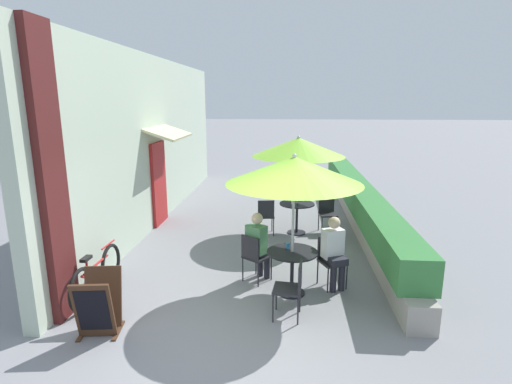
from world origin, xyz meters
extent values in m
plane|color=gray|center=(0.00, 0.00, 0.00)|extent=(120.00, 120.00, 0.00)
cube|color=#B2C1AD|center=(-2.55, 5.76, 2.10)|extent=(0.24, 11.52, 4.20)
cube|color=#4C1919|center=(-2.37, 0.60, 2.10)|extent=(0.12, 0.56, 4.20)
cube|color=maroon|center=(-2.39, 5.18, 1.05)|extent=(0.08, 0.96, 2.10)
cube|color=beige|center=(-2.08, 5.18, 2.35)|extent=(0.78, 1.80, 0.30)
cube|color=gray|center=(2.75, 5.66, 0.23)|extent=(0.44, 10.52, 0.45)
cube|color=#387A3D|center=(2.75, 5.66, 0.73)|extent=(0.60, 9.99, 0.56)
cylinder|color=black|center=(0.99, 1.54, 0.01)|extent=(0.44, 0.44, 0.02)
cylinder|color=black|center=(0.99, 1.54, 0.37)|extent=(0.06, 0.06, 0.72)
cylinder|color=black|center=(0.99, 1.54, 0.73)|extent=(0.83, 0.83, 0.02)
cylinder|color=#B7B7BC|center=(0.99, 1.54, 1.12)|extent=(0.04, 0.04, 2.25)
cone|color=#8CD138|center=(0.99, 1.54, 2.08)|extent=(2.15, 2.15, 0.43)
sphere|color=#B7B7BC|center=(0.99, 1.54, 2.31)|extent=(0.07, 0.07, 0.07)
cube|color=#232328|center=(1.68, 1.85, 0.45)|extent=(0.53, 0.53, 0.04)
cube|color=#232328|center=(1.61, 2.02, 0.66)|extent=(0.36, 0.18, 0.42)
cylinder|color=#232328|center=(1.59, 1.61, 0.23)|extent=(0.02, 0.02, 0.45)
cylinder|color=#232328|center=(1.92, 1.76, 0.23)|extent=(0.02, 0.02, 0.45)
cylinder|color=#232328|center=(1.44, 1.94, 0.23)|extent=(0.02, 0.02, 0.45)
cylinder|color=#232328|center=(1.77, 2.09, 0.23)|extent=(0.02, 0.02, 0.45)
cylinder|color=#23232D|center=(1.68, 1.65, 0.24)|extent=(0.11, 0.11, 0.47)
cylinder|color=#23232D|center=(1.83, 1.72, 0.24)|extent=(0.11, 0.11, 0.47)
cube|color=#23232D|center=(1.72, 1.77, 0.53)|extent=(0.42, 0.45, 0.12)
cube|color=white|center=(1.67, 1.87, 0.78)|extent=(0.40, 0.34, 0.50)
sphere|color=beige|center=(1.68, 1.85, 1.15)|extent=(0.20, 0.20, 0.20)
cube|color=#232328|center=(0.38, 1.99, 0.45)|extent=(0.56, 0.56, 0.04)
cube|color=#232328|center=(0.27, 1.84, 0.66)|extent=(0.32, 0.25, 0.42)
cylinder|color=#232328|center=(0.63, 2.03, 0.23)|extent=(0.02, 0.02, 0.45)
cylinder|color=#232328|center=(0.34, 2.24, 0.23)|extent=(0.02, 0.02, 0.45)
cylinder|color=#232328|center=(0.42, 1.74, 0.23)|extent=(0.02, 0.02, 0.45)
cylinder|color=#232328|center=(0.13, 1.95, 0.23)|extent=(0.02, 0.02, 0.45)
cylinder|color=#23232D|center=(0.55, 2.09, 0.24)|extent=(0.11, 0.11, 0.47)
cylinder|color=#23232D|center=(0.42, 2.18, 0.24)|extent=(0.11, 0.11, 0.47)
cube|color=#23232D|center=(0.43, 2.06, 0.53)|extent=(0.45, 0.47, 0.12)
cube|color=#4C8456|center=(0.37, 1.97, 0.78)|extent=(0.40, 0.38, 0.50)
sphere|color=beige|center=(0.38, 1.99, 1.15)|extent=(0.20, 0.20, 0.20)
cube|color=#232328|center=(0.91, 0.79, 0.45)|extent=(0.44, 0.44, 0.04)
cube|color=#232328|center=(1.09, 0.77, 0.66)|extent=(0.07, 0.38, 0.42)
cylinder|color=#232328|center=(0.75, 0.99, 0.23)|extent=(0.02, 0.02, 0.45)
cylinder|color=#232328|center=(0.71, 0.63, 0.23)|extent=(0.02, 0.02, 0.45)
cylinder|color=#232328|center=(1.11, 0.95, 0.23)|extent=(0.02, 0.02, 0.45)
cylinder|color=#232328|center=(1.07, 0.59, 0.23)|extent=(0.02, 0.02, 0.45)
cylinder|color=teal|center=(0.92, 1.69, 0.79)|extent=(0.07, 0.07, 0.09)
cylinder|color=black|center=(1.13, 4.63, 0.01)|extent=(0.44, 0.44, 0.02)
cylinder|color=black|center=(1.13, 4.63, 0.37)|extent=(0.06, 0.06, 0.72)
cylinder|color=black|center=(1.13, 4.63, 0.73)|extent=(0.83, 0.83, 0.02)
cylinder|color=#B7B7BC|center=(1.13, 4.63, 1.12)|extent=(0.04, 0.04, 2.25)
cone|color=#8CD138|center=(1.13, 4.63, 2.08)|extent=(2.15, 2.15, 0.43)
sphere|color=#B7B7BC|center=(1.13, 4.63, 2.31)|extent=(0.07, 0.07, 0.07)
cube|color=#232328|center=(1.88, 4.74, 0.45)|extent=(0.45, 0.45, 0.04)
cube|color=#232328|center=(1.85, 4.92, 0.66)|extent=(0.38, 0.08, 0.42)
cylinder|color=#232328|center=(1.73, 4.53, 0.23)|extent=(0.02, 0.02, 0.45)
cylinder|color=#232328|center=(2.08, 4.59, 0.23)|extent=(0.02, 0.02, 0.45)
cylinder|color=#232328|center=(1.67, 4.89, 0.23)|extent=(0.02, 0.02, 0.45)
cylinder|color=#232328|center=(2.03, 4.94, 0.23)|extent=(0.02, 0.02, 0.45)
cube|color=#232328|center=(0.38, 4.52, 0.45)|extent=(0.45, 0.45, 0.04)
cube|color=#232328|center=(0.41, 4.34, 0.66)|extent=(0.38, 0.08, 0.42)
cylinder|color=#232328|center=(0.53, 4.72, 0.23)|extent=(0.02, 0.02, 0.45)
cylinder|color=#232328|center=(0.18, 4.67, 0.23)|extent=(0.02, 0.02, 0.45)
cylinder|color=#232328|center=(0.59, 4.37, 0.23)|extent=(0.02, 0.02, 0.45)
cylinder|color=#232328|center=(0.23, 4.32, 0.23)|extent=(0.02, 0.02, 0.45)
cylinder|color=white|center=(1.03, 4.57, 0.79)|extent=(0.07, 0.07, 0.09)
torus|color=black|center=(-2.19, 1.76, 0.34)|extent=(0.07, 0.68, 0.68)
torus|color=black|center=(-2.21, 0.74, 0.34)|extent=(0.07, 0.68, 0.68)
cylinder|color=#B21E1E|center=(-2.20, 1.25, 0.53)|extent=(0.05, 0.79, 0.04)
cylinder|color=#B21E1E|center=(-2.20, 1.08, 0.36)|extent=(0.05, 0.58, 0.38)
cylinder|color=#B21E1E|center=(-2.20, 0.97, 0.63)|extent=(0.04, 0.04, 0.24)
cube|color=black|center=(-2.20, 0.97, 0.75)|extent=(0.10, 0.22, 0.05)
cylinder|color=#B21E1E|center=(-2.19, 1.72, 0.70)|extent=(0.04, 0.46, 0.03)
cube|color=#422819|center=(-1.68, 0.39, 0.43)|extent=(0.53, 0.29, 0.85)
cube|color=black|center=(-1.69, 0.41, 0.45)|extent=(0.43, 0.21, 0.64)
cube|color=#422819|center=(-1.63, 0.00, 0.43)|extent=(0.53, 0.29, 0.85)
cube|color=black|center=(-1.63, -0.02, 0.45)|extent=(0.43, 0.21, 0.64)
cube|color=#422819|center=(-1.43, 0.23, 0.01)|extent=(0.12, 0.48, 0.02)
cube|color=#422819|center=(-1.89, 0.16, 0.01)|extent=(0.12, 0.48, 0.02)
camera|label=1|loc=(0.88, -4.58, 3.16)|focal=28.00mm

